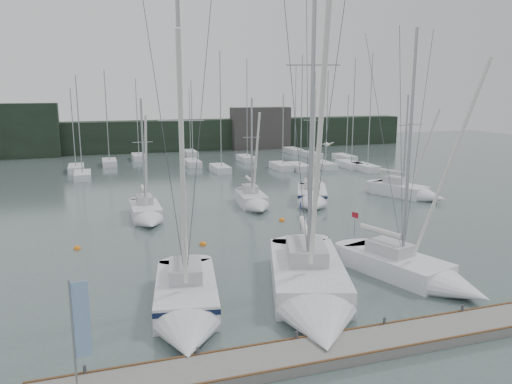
% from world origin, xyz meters
% --- Properties ---
extents(ground, '(160.00, 160.00, 0.00)m').
position_xyz_m(ground, '(0.00, 0.00, 0.00)').
color(ground, '#4E5F5C').
rests_on(ground, ground).
extents(dock, '(24.00, 2.00, 0.40)m').
position_xyz_m(dock, '(0.00, -5.00, 0.20)').
color(dock, slate).
rests_on(dock, ground).
extents(far_treeline, '(90.00, 4.00, 5.00)m').
position_xyz_m(far_treeline, '(0.00, 62.00, 2.50)').
color(far_treeline, black).
rests_on(far_treeline, ground).
extents(far_building_left, '(12.00, 3.00, 8.00)m').
position_xyz_m(far_building_left, '(-20.00, 60.00, 4.00)').
color(far_building_left, black).
rests_on(far_building_left, ground).
extents(far_building_right, '(10.00, 3.00, 7.00)m').
position_xyz_m(far_building_right, '(18.00, 60.00, 3.50)').
color(far_building_right, '#3E3B39').
rests_on(far_building_right, ground).
extents(mast_forest, '(54.87, 25.35, 14.63)m').
position_xyz_m(mast_forest, '(3.73, 43.61, 0.49)').
color(mast_forest, silver).
rests_on(mast_forest, ground).
extents(sailboat_near_left, '(4.27, 9.35, 14.83)m').
position_xyz_m(sailboat_near_left, '(-5.72, -0.26, 0.59)').
color(sailboat_near_left, silver).
rests_on(sailboat_near_left, ground).
extents(sailboat_near_center, '(6.94, 12.03, 19.11)m').
position_xyz_m(sailboat_near_center, '(0.16, -0.81, 0.64)').
color(sailboat_near_center, silver).
rests_on(sailboat_near_center, ground).
extents(sailboat_near_right, '(5.24, 8.87, 14.09)m').
position_xyz_m(sailboat_near_right, '(6.91, -0.01, 0.52)').
color(sailboat_near_right, silver).
rests_on(sailboat_near_right, ground).
extents(sailboat_mid_b, '(2.22, 6.91, 10.12)m').
position_xyz_m(sailboat_mid_b, '(-5.59, 17.49, 0.50)').
color(sailboat_mid_b, silver).
rests_on(sailboat_mid_b, ground).
extents(sailboat_mid_c, '(2.70, 6.49, 10.02)m').
position_xyz_m(sailboat_mid_c, '(3.66, 19.07, 0.52)').
color(sailboat_mid_c, silver).
rests_on(sailboat_mid_c, ground).
extents(sailboat_mid_d, '(5.43, 8.14, 12.39)m').
position_xyz_m(sailboat_mid_d, '(8.98, 18.72, 0.59)').
color(sailboat_mid_d, silver).
rests_on(sailboat_mid_d, ground).
extents(sailboat_mid_e, '(5.02, 7.76, 10.33)m').
position_xyz_m(sailboat_mid_e, '(19.08, 18.25, 0.52)').
color(sailboat_mid_e, silver).
rests_on(sailboat_mid_e, ground).
extents(buoy_a, '(0.49, 0.49, 0.49)m').
position_xyz_m(buoy_a, '(-2.75, 10.22, 0.00)').
color(buoy_a, orange).
rests_on(buoy_a, ground).
extents(buoy_b, '(0.49, 0.49, 0.49)m').
position_xyz_m(buoy_b, '(4.43, 14.33, 0.00)').
color(buoy_b, orange).
rests_on(buoy_b, ground).
extents(buoy_c, '(0.47, 0.47, 0.47)m').
position_xyz_m(buoy_c, '(-10.64, 11.89, 0.00)').
color(buoy_c, orange).
rests_on(buoy_c, ground).
extents(dock_banner, '(0.60, 0.07, 3.91)m').
position_xyz_m(dock_banner, '(-10.03, -5.14, 2.71)').
color(dock_banner, '#96989D').
rests_on(dock_banner, dock).
extents(seagull, '(0.98, 0.51, 0.20)m').
position_xyz_m(seagull, '(2.24, 2.41, 7.32)').
color(seagull, white).
rests_on(seagull, ground).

